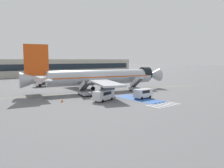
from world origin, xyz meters
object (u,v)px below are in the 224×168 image
Objects in this scene: boarding_stairs_aft at (85,92)px; ground_crew_1 at (114,89)px; ground_crew_0 at (110,89)px; terminal_building at (43,67)px; ground_crew_2 at (108,91)px; service_van_1 at (104,95)px; airliner at (100,77)px; boarding_stairs_forward at (137,88)px; fuel_tanker at (48,81)px; traffic_cone_0 at (62,101)px; service_van_0 at (143,93)px.

boarding_stairs_aft reaches higher than ground_crew_1.
terminal_building is (8.39, 72.62, 3.39)m from ground_crew_0.
terminal_building is at bearing -141.69° from ground_crew_2.
airliner is at bearing 129.56° from service_van_1.
boarding_stairs_aft is 5.85m from ground_crew_2.
boarding_stairs_aft is (-14.76, 2.83, -0.06)m from boarding_stairs_forward.
airliner is 4.41m from ground_crew_0.
airliner is 21.98m from fuel_tanker.
airliner reaches higher than traffic_cone_0.
airliner is 22.62× the size of ground_crew_1.
ground_crew_2 is at bearing -109.03° from ground_crew_0.
fuel_tanker is 0.08× the size of terminal_building.
boarding_stairs_aft is at bearing -53.07° from airliner.
airliner reaches higher than fuel_tanker.
ground_crew_0 is (7.69, 0.13, 0.10)m from boarding_stairs_aft.
ground_crew_0 is (7.77, -23.94, -0.54)m from fuel_tanker.
boarding_stairs_forward is 9.91m from ground_crew_2.
service_van_0 is 0.75× the size of service_van_1.
traffic_cone_0 is at bearing -140.57° from boarding_stairs_aft.
traffic_cone_0 is at bearing -143.27° from ground_crew_0.
traffic_cone_0 is at bearing 66.09° from service_van_0.
boarding_stairs_aft reaches higher than service_van_1.
boarding_stairs_forward is 8.54× the size of traffic_cone_0.
ground_crew_2 is (-3.30, -2.06, 0.01)m from ground_crew_1.
airliner is 63.00× the size of traffic_cone_0.
fuel_tanker is at bearing 101.04° from boarding_stairs_aft.
ground_crew_0 is at bearing 3.94° from service_van_0.
service_van_0 reaches higher than ground_crew_0.
traffic_cone_0 is (-16.04, -3.10, -0.71)m from ground_crew_1.
service_van_1 reaches higher than service_van_0.
boarding_stairs_aft is 7.69m from ground_crew_0.
boarding_stairs_forward is at bearing -154.76° from fuel_tanker.
ground_crew_0 is at bearing 11.82° from boarding_stairs_aft.
service_van_1 is (-14.93, -5.57, 0.27)m from boarding_stairs_forward.
ground_crew_1 is at bearing 2.50° from boarding_stairs_aft.
service_van_1 is at bearing -28.05° from traffic_cone_0.
service_van_1 is at bearing 176.21° from fuel_tanker.
ground_crew_0 is (7.86, 8.53, -0.24)m from service_van_1.
ground_crew_2 is (5.03, 5.14, -0.29)m from service_van_1.
airliner is 22.43× the size of ground_crew_2.
service_van_1 is 82.82m from terminal_building.
fuel_tanker is at bearing -108.37° from terminal_building.
traffic_cone_0 is at bearing -107.28° from terminal_building.
service_van_0 is (8.70, -35.45, -0.36)m from fuel_tanker.
service_van_0 is 0.04× the size of terminal_building.
service_van_0 is at bearing 51.70° from service_van_1.
service_van_1 reaches higher than ground_crew_0.
fuel_tanker is 29.45m from traffic_cone_0.
ground_crew_2 is 12.80m from traffic_cone_0.
boarding_stairs_aft is at bearing -111.35° from ground_crew_1.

